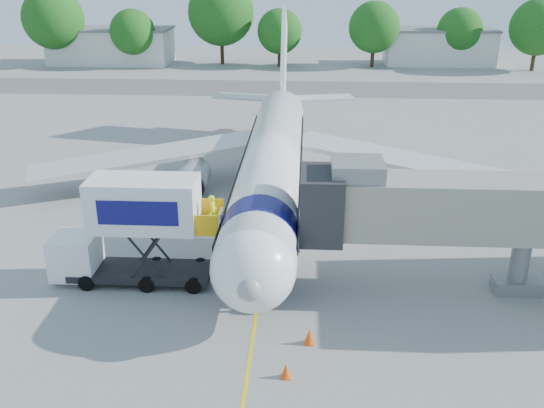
# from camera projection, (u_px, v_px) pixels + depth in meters

# --- Properties ---
(ground) EXTENTS (160.00, 160.00, 0.00)m
(ground) POSITION_uv_depth(u_px,v_px,m) (269.00, 227.00, 36.83)
(ground) COLOR gray
(ground) RESTS_ON ground
(guidance_line) EXTENTS (0.15, 70.00, 0.01)m
(guidance_line) POSITION_uv_depth(u_px,v_px,m) (269.00, 227.00, 36.83)
(guidance_line) COLOR yellow
(guidance_line) RESTS_ON ground
(taxiway_strip) EXTENTS (120.00, 10.00, 0.01)m
(taxiway_strip) POSITION_uv_depth(u_px,v_px,m) (290.00, 88.00, 75.65)
(taxiway_strip) COLOR #59595B
(taxiway_strip) RESTS_ON ground
(aircraft) EXTENTS (34.17, 37.73, 11.35)m
(aircraft) POSITION_uv_depth(u_px,v_px,m) (273.00, 160.00, 39.53)
(aircraft) COLOR white
(aircraft) RESTS_ON ground
(jet_bridge) EXTENTS (13.90, 3.20, 6.60)m
(jet_bridge) POSITION_uv_depth(u_px,v_px,m) (430.00, 208.00, 28.29)
(jet_bridge) COLOR gray
(jet_bridge) RESTS_ON ground
(catering_hiloader) EXTENTS (8.50, 2.44, 5.50)m
(catering_hiloader) POSITION_uv_depth(u_px,v_px,m) (133.00, 231.00, 29.65)
(catering_hiloader) COLOR black
(catering_hiloader) RESTS_ON ground
(ground_tug) EXTENTS (3.20, 1.69, 1.27)m
(ground_tug) POSITION_uv_depth(u_px,v_px,m) (258.00, 401.00, 21.40)
(ground_tug) COLOR white
(ground_tug) RESTS_ON ground
(safety_cone_a) EXTENTS (0.45, 0.45, 0.71)m
(safety_cone_a) POSITION_uv_depth(u_px,v_px,m) (309.00, 337.00, 25.58)
(safety_cone_a) COLOR #F94C0D
(safety_cone_a) RESTS_ON ground
(safety_cone_b) EXTENTS (0.40, 0.40, 0.64)m
(safety_cone_b) POSITION_uv_depth(u_px,v_px,m) (286.00, 371.00, 23.52)
(safety_cone_b) COLOR #F94C0D
(safety_cone_b) RESTS_ON ground
(outbuilding_left) EXTENTS (18.40, 8.40, 5.30)m
(outbuilding_left) POSITION_uv_depth(u_px,v_px,m) (111.00, 46.00, 92.78)
(outbuilding_left) COLOR silver
(outbuilding_left) RESTS_ON ground
(outbuilding_right) EXTENTS (16.40, 7.40, 5.30)m
(outbuilding_right) POSITION_uv_depth(u_px,v_px,m) (439.00, 46.00, 91.96)
(outbuilding_right) COLOR silver
(outbuilding_right) RESTS_ON ground
(tree_a) EXTENTS (8.93, 8.93, 11.38)m
(tree_a) POSITION_uv_depth(u_px,v_px,m) (53.00, 18.00, 88.69)
(tree_a) COLOR #382314
(tree_a) RESTS_ON ground
(tree_b) EXTENTS (6.58, 6.58, 8.39)m
(tree_b) POSITION_uv_depth(u_px,v_px,m) (133.00, 32.00, 88.50)
(tree_b) COLOR #382314
(tree_b) RESTS_ON ground
(tree_c) EXTENTS (9.82, 9.82, 12.52)m
(tree_c) POSITION_uv_depth(u_px,v_px,m) (221.00, 12.00, 90.25)
(tree_c) COLOR #382314
(tree_c) RESTS_ON ground
(tree_d) EXTENTS (6.59, 6.59, 8.40)m
(tree_d) POSITION_uv_depth(u_px,v_px,m) (280.00, 31.00, 89.16)
(tree_d) COLOR #382314
(tree_d) RESTS_ON ground
(tree_e) EXTENTS (7.43, 7.43, 9.47)m
(tree_e) POSITION_uv_depth(u_px,v_px,m) (374.00, 27.00, 88.34)
(tree_e) COLOR #382314
(tree_e) RESTS_ON ground
(tree_f) EXTENTS (6.66, 6.66, 8.50)m
(tree_f) POSITION_uv_depth(u_px,v_px,m) (460.00, 31.00, 89.57)
(tree_f) COLOR #382314
(tree_f) RESTS_ON ground
(tree_g) EXTENTS (7.89, 7.89, 10.07)m
(tree_g) POSITION_uv_depth(u_px,v_px,m) (538.00, 27.00, 85.10)
(tree_g) COLOR #382314
(tree_g) RESTS_ON ground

